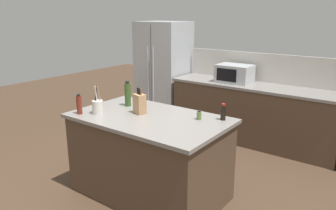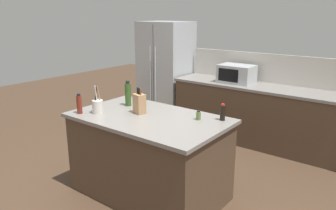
{
  "view_description": "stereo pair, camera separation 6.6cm",
  "coord_description": "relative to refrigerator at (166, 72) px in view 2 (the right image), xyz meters",
  "views": [
    {
      "loc": [
        2.18,
        -2.6,
        2.04
      ],
      "look_at": [
        0.0,
        0.35,
        0.99
      ],
      "focal_mm": 35.0,
      "sensor_mm": 36.0,
      "label": 1
    },
    {
      "loc": [
        2.23,
        -2.56,
        2.04
      ],
      "look_at": [
        0.0,
        0.35,
        0.99
      ],
      "focal_mm": 35.0,
      "sensor_mm": 36.0,
      "label": 2
    }
  ],
  "objects": [
    {
      "name": "soy_sauce_bottle",
      "position": [
        2.21,
        -1.88,
        0.09
      ],
      "size": [
        0.06,
        0.06,
        0.18
      ],
      "color": "black",
      "rests_on": "kitchen_island"
    },
    {
      "name": "ground_plane",
      "position": [
        1.51,
        -2.25,
        -0.93
      ],
      "size": [
        14.0,
        14.0,
        0.0
      ],
      "primitive_type": "plane",
      "color": "#473323"
    },
    {
      "name": "refrigerator",
      "position": [
        0.0,
        0.0,
        0.0
      ],
      "size": [
        0.88,
        0.75,
        1.87
      ],
      "color": "#ADB2B7",
      "rests_on": "ground_plane"
    },
    {
      "name": "knife_block",
      "position": [
        1.36,
        -2.22,
        0.12
      ],
      "size": [
        0.15,
        0.13,
        0.29
      ],
      "rotation": [
        0.0,
        0.0,
        -0.29
      ],
      "color": "#A87C54",
      "rests_on": "kitchen_island"
    },
    {
      "name": "back_counter_run",
      "position": [
        1.81,
        -0.05,
        -0.46
      ],
      "size": [
        2.66,
        0.66,
        0.94
      ],
      "color": "#4C3828",
      "rests_on": "ground_plane"
    },
    {
      "name": "vinegar_bottle",
      "position": [
        0.83,
        -2.63,
        0.11
      ],
      "size": [
        0.06,
        0.06,
        0.23
      ],
      "color": "maroon",
      "rests_on": "kitchen_island"
    },
    {
      "name": "microwave",
      "position": [
        1.47,
        -0.05,
        0.15
      ],
      "size": [
        0.54,
        0.39,
        0.28
      ],
      "color": "#ADB2B7",
      "rests_on": "back_counter_run"
    },
    {
      "name": "wall_backsplash",
      "position": [
        1.81,
        0.27,
        0.24
      ],
      "size": [
        2.62,
        0.03,
        0.46
      ],
      "primitive_type": "cube",
      "color": "beige",
      "rests_on": "back_counter_run"
    },
    {
      "name": "utensil_crock",
      "position": [
        0.98,
        -2.5,
        0.09
      ],
      "size": [
        0.12,
        0.12,
        0.32
      ],
      "color": "beige",
      "rests_on": "kitchen_island"
    },
    {
      "name": "kitchen_island",
      "position": [
        1.51,
        -2.25,
        -0.46
      ],
      "size": [
        1.71,
        1.03,
        0.94
      ],
      "color": "#4C3828",
      "rests_on": "ground_plane"
    },
    {
      "name": "spice_jar_oregano",
      "position": [
        2.0,
        -2.01,
        0.05
      ],
      "size": [
        0.05,
        0.05,
        0.1
      ],
      "color": "#567038",
      "rests_on": "kitchen_island"
    },
    {
      "name": "olive_oil_bottle",
      "position": [
        1.04,
        -2.07,
        0.15
      ],
      "size": [
        0.07,
        0.07,
        0.31
      ],
      "color": "#2D4C1E",
      "rests_on": "kitchen_island"
    }
  ]
}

